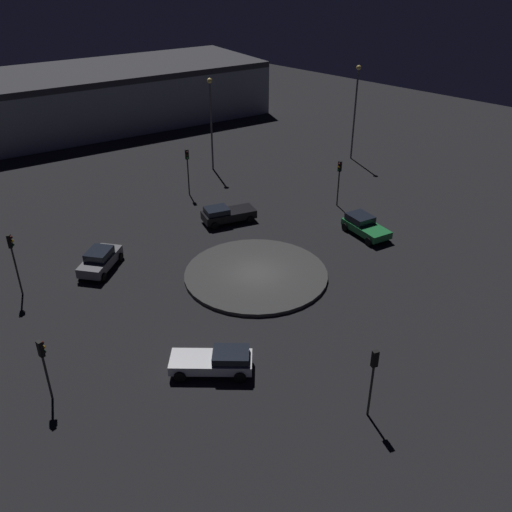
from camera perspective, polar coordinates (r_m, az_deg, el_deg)
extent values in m
plane|color=black|center=(39.24, 0.00, -2.05)|extent=(116.13, 116.13, 0.00)
cylinder|color=#383838|center=(39.17, 0.00, -1.88)|extent=(10.08, 10.08, 0.27)
cube|color=white|center=(30.92, -4.62, -10.78)|extent=(4.45, 4.29, 0.56)
cube|color=black|center=(30.51, -2.59, -10.09)|extent=(2.48, 2.45, 0.46)
cylinder|color=black|center=(30.64, -7.80, -12.13)|extent=(0.63, 0.61, 0.66)
cylinder|color=black|center=(31.94, -7.38, -10.07)|extent=(0.63, 0.61, 0.66)
cylinder|color=black|center=(30.35, -1.64, -12.29)|extent=(0.63, 0.61, 0.66)
cylinder|color=black|center=(31.65, -1.52, -10.21)|extent=(0.63, 0.61, 0.66)
cube|color=black|center=(46.66, -2.80, 4.26)|extent=(3.38, 4.74, 0.68)
cube|color=black|center=(46.10, -4.05, 4.66)|extent=(2.19, 2.34, 0.45)
cylinder|color=black|center=(48.07, -1.40, 4.63)|extent=(0.44, 0.65, 0.61)
cylinder|color=black|center=(46.57, -0.57, 3.78)|extent=(0.44, 0.65, 0.61)
cylinder|color=black|center=(47.11, -4.97, 3.98)|extent=(0.44, 0.65, 0.61)
cylinder|color=black|center=(45.58, -4.25, 3.09)|extent=(0.44, 0.65, 0.61)
cube|color=#1E7238|center=(45.27, 11.21, 2.81)|extent=(4.43, 2.95, 0.56)
cube|color=black|center=(45.57, 10.61, 3.83)|extent=(2.35, 2.14, 0.55)
cylinder|color=black|center=(45.03, 13.29, 2.02)|extent=(0.70, 0.40, 0.66)
cylinder|color=black|center=(43.86, 11.47, 1.46)|extent=(0.70, 0.40, 0.66)
cylinder|color=black|center=(46.93, 10.91, 3.46)|extent=(0.70, 0.40, 0.66)
cylinder|color=black|center=(45.81, 9.10, 2.96)|extent=(0.70, 0.40, 0.66)
cube|color=slate|center=(41.25, -15.65, -0.52)|extent=(3.58, 4.31, 0.68)
cube|color=black|center=(40.95, -15.77, 0.23)|extent=(2.31, 2.44, 0.55)
cylinder|color=black|center=(42.89, -15.81, 0.15)|extent=(0.51, 0.63, 0.61)
cylinder|color=black|center=(42.17, -13.71, -0.08)|extent=(0.51, 0.63, 0.61)
cylinder|color=black|center=(40.72, -17.53, -1.80)|extent=(0.51, 0.63, 0.61)
cylinder|color=black|center=(39.96, -15.35, -2.08)|extent=(0.51, 0.63, 0.61)
cylinder|color=#2D2D2D|center=(51.81, -6.94, 8.02)|extent=(0.12, 0.12, 3.44)
cube|color=black|center=(51.06, -7.08, 10.28)|extent=(0.32, 0.36, 0.90)
sphere|color=#3F0C0C|center=(50.84, -7.05, 10.52)|extent=(0.20, 0.20, 0.20)
sphere|color=#4C380F|center=(50.93, -7.04, 10.24)|extent=(0.20, 0.20, 0.20)
sphere|color=#1EE53F|center=(51.02, -7.02, 9.95)|extent=(0.20, 0.20, 0.20)
cylinder|color=#2D2D2D|center=(49.75, 8.40, 6.85)|extent=(0.12, 0.12, 3.22)
cube|color=black|center=(49.00, 8.58, 9.07)|extent=(0.34, 0.28, 0.90)
sphere|color=#3F0C0C|center=(48.78, 8.53, 9.32)|extent=(0.20, 0.20, 0.20)
sphere|color=yellow|center=(48.87, 8.51, 9.02)|extent=(0.20, 0.20, 0.20)
sphere|color=#0F3819|center=(48.96, 8.49, 8.73)|extent=(0.20, 0.20, 0.20)
cylinder|color=#2D2D2D|center=(28.31, 11.64, -13.39)|extent=(0.12, 0.12, 3.13)
cube|color=black|center=(27.00, 12.08, -10.25)|extent=(0.32, 0.36, 0.90)
sphere|color=#3F0C0C|center=(26.92, 11.97, -9.63)|extent=(0.20, 0.20, 0.20)
sphere|color=#4C380F|center=(27.09, 11.91, -10.07)|extent=(0.20, 0.20, 0.20)
sphere|color=#1EE53F|center=(27.26, 11.85, -10.51)|extent=(0.20, 0.20, 0.20)
cylinder|color=#2D2D2D|center=(39.51, -23.26, -1.46)|extent=(0.12, 0.12, 3.57)
cube|color=black|center=(38.50, -23.91, 1.39)|extent=(0.37, 0.36, 0.90)
sphere|color=#3F0C0C|center=(38.35, -23.78, 1.76)|extent=(0.20, 0.20, 0.20)
sphere|color=yellow|center=(38.46, -23.70, 1.41)|extent=(0.20, 0.20, 0.20)
sphere|color=#0F3819|center=(38.58, -23.62, 1.06)|extent=(0.20, 0.20, 0.20)
cylinder|color=#2D2D2D|center=(30.56, -20.56, -11.59)|extent=(0.12, 0.12, 2.80)
cube|color=black|center=(29.43, -21.19, -8.86)|extent=(0.31, 0.23, 0.90)
sphere|color=#3F0C0C|center=(29.32, -21.05, -8.32)|extent=(0.20, 0.20, 0.20)
sphere|color=yellow|center=(29.48, -20.95, -8.74)|extent=(0.20, 0.20, 0.20)
sphere|color=#0F3819|center=(29.64, -20.86, -9.15)|extent=(0.20, 0.20, 0.20)
cylinder|color=#4C4C51|center=(56.96, -4.58, 12.98)|extent=(0.18, 0.18, 8.77)
sphere|color=#F9D166|center=(55.84, -4.78, 17.45)|extent=(0.50, 0.50, 0.50)
cylinder|color=#4C4C51|center=(60.79, 10.05, 13.98)|extent=(0.18, 0.18, 9.34)
sphere|color=#F9D166|center=(59.71, 10.47, 18.43)|extent=(0.49, 0.49, 0.49)
cube|color=#8C939E|center=(77.05, -13.37, 15.67)|extent=(23.50, 37.67, 6.09)
cube|color=#333338|center=(76.35, -13.68, 18.14)|extent=(23.50, 37.67, 0.70)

